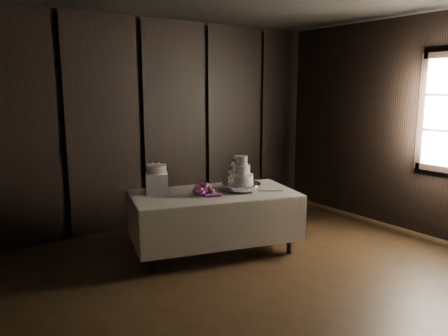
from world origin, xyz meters
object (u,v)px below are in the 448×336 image
(bouquet, at_px, (204,190))
(box_pedestal, at_px, (157,183))
(wedding_cake, at_px, (241,173))
(cake_stand, at_px, (241,187))
(display_table, at_px, (214,219))
(small_cake, at_px, (156,169))

(bouquet, height_order, box_pedestal, box_pedestal)
(wedding_cake, bearing_deg, cake_stand, 37.90)
(display_table, xyz_separation_m, small_cake, (-0.58, 0.39, 0.64))
(display_table, relative_size, small_cake, 9.21)
(cake_stand, xyz_separation_m, wedding_cake, (-0.03, -0.01, 0.18))
(display_table, relative_size, wedding_cake, 6.30)
(box_pedestal, bearing_deg, bouquet, -46.02)
(cake_stand, distance_m, bouquet, 0.52)
(display_table, bearing_deg, cake_stand, -1.08)
(bouquet, bearing_deg, display_table, 10.81)
(display_table, height_order, box_pedestal, box_pedestal)
(display_table, distance_m, wedding_cake, 0.66)
(wedding_cake, xyz_separation_m, small_cake, (-0.90, 0.50, 0.07))
(bouquet, bearing_deg, box_pedestal, 133.98)
(box_pedestal, height_order, small_cake, small_cake)
(box_pedestal, bearing_deg, wedding_cake, -29.40)
(bouquet, height_order, small_cake, small_cake)
(wedding_cake, height_order, bouquet, wedding_cake)
(display_table, height_order, wedding_cake, wedding_cake)
(cake_stand, relative_size, small_cake, 2.03)
(wedding_cake, bearing_deg, box_pedestal, 158.75)
(wedding_cake, distance_m, box_pedestal, 1.03)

